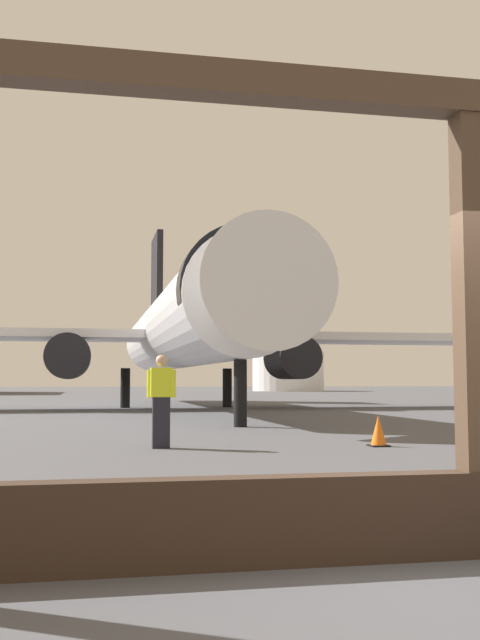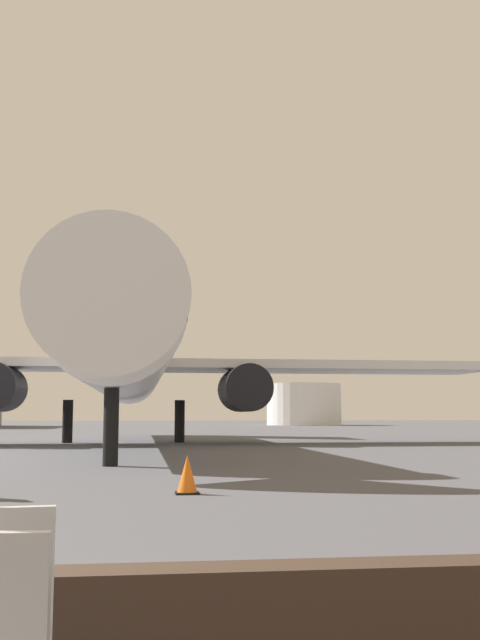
% 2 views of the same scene
% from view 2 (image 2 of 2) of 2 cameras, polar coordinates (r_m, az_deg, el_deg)
% --- Properties ---
extents(ground_plane, '(220.00, 220.00, 0.00)m').
position_cam_2_polar(ground_plane, '(43.12, -10.27, -8.67)').
color(ground_plane, '#4C4C51').
extents(airplane, '(31.44, 32.15, 10.30)m').
position_cam_2_polar(airplane, '(30.67, -8.79, -2.73)').
color(airplane, silver).
rests_on(airplane, ground).
extents(traffic_cone, '(0.36, 0.36, 0.59)m').
position_cam_2_polar(traffic_cone, '(11.73, -4.02, -11.67)').
color(traffic_cone, orange).
rests_on(traffic_cone, ground).
extents(fuel_storage_tank, '(8.57, 8.57, 4.74)m').
position_cam_2_polar(fuel_storage_tank, '(87.66, 4.87, -6.40)').
color(fuel_storage_tank, white).
rests_on(fuel_storage_tank, ground).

